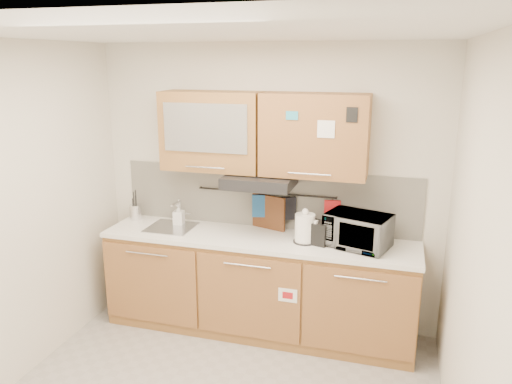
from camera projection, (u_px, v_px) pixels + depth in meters
The scene contains 20 objects.
ceiling at pixel (202, 33), 2.90m from camera, with size 3.20×3.20×0.00m, color white.
wall_back at pixel (267, 187), 4.63m from camera, with size 3.20×3.20×0.00m, color silver.
wall_left at pixel (5, 221), 3.67m from camera, with size 3.00×3.00×0.00m, color silver.
wall_right at pixel (472, 271), 2.81m from camera, with size 3.00×3.00×0.00m, color silver.
base_cabinet at pixel (258, 290), 4.57m from camera, with size 2.80×0.64×0.88m.
countertop at pixel (258, 239), 4.44m from camera, with size 2.82×0.62×0.04m, color white.
backsplash at pixel (267, 198), 4.64m from camera, with size 2.80×0.02×0.56m, color silver.
upper_cabinets at pixel (262, 133), 4.33m from camera, with size 1.82×0.37×0.70m.
range_hood at pixel (260, 181), 4.37m from camera, with size 0.60×0.46×0.10m, color black.
sink at pixel (172, 227), 4.68m from camera, with size 0.42×0.40×0.26m.
utensil_rail at pixel (266, 193), 4.59m from camera, with size 0.02×0.02×1.30m, color black.
utensil_crock at pixel (136, 212), 4.92m from camera, with size 0.14×0.14×0.29m.
kettle at pixel (305, 229), 4.28m from camera, with size 0.23×0.22×0.30m.
toaster at pixel (315, 232), 4.28m from camera, with size 0.29×0.22×0.19m.
microwave at pixel (358, 230), 4.18m from camera, with size 0.52×0.35×0.29m, color #999999.
soap_bottle at pixel (179, 215), 4.73m from camera, with size 0.09×0.09×0.21m, color #999999.
cutting_board at pixel (269, 218), 4.63m from camera, with size 0.34×0.03×0.42m, color brown.
oven_mitt at pixel (259, 206), 4.63m from camera, with size 0.13×0.03×0.21m, color #1D4E88.
dark_pouch at pixel (288, 208), 4.55m from camera, with size 0.14×0.04×0.21m, color black.
pot_holder at pixel (332, 210), 4.44m from camera, with size 0.14×0.02×0.18m, color red.
Camera 1 is at (1.15, -2.83, 2.45)m, focal length 35.00 mm.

